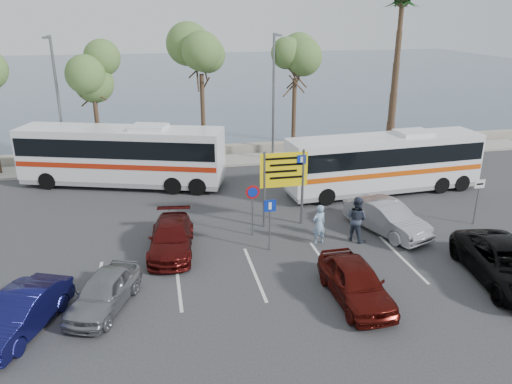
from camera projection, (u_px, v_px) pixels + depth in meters
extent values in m
plane|color=#2F2F31|center=(279.00, 258.00, 20.19)|extent=(120.00, 120.00, 0.00)
cube|color=#9C988E|center=(227.00, 161.00, 33.05)|extent=(44.00, 2.40, 0.15)
cube|color=gray|center=(223.00, 150.00, 34.81)|extent=(48.00, 0.80, 0.60)
plane|color=#42576A|center=(182.00, 77.00, 75.40)|extent=(140.00, 140.00, 0.00)
cylinder|color=#382619|center=(98.00, 128.00, 30.64)|extent=(0.28, 0.28, 5.04)
cylinder|color=#382619|center=(203.00, 119.00, 31.78)|extent=(0.28, 0.28, 5.60)
cylinder|color=#382619|center=(294.00, 118.00, 32.99)|extent=(0.28, 0.28, 5.18)
cylinder|color=#382619|center=(395.00, 78.00, 33.49)|extent=(0.48, 0.48, 10.00)
cylinder|color=slate|center=(59.00, 106.00, 29.38)|extent=(0.16, 0.16, 8.00)
cylinder|color=slate|center=(48.00, 36.00, 27.62)|extent=(0.12, 0.90, 0.12)
cube|color=slate|center=(47.00, 38.00, 27.17)|extent=(0.45, 0.25, 0.12)
cylinder|color=slate|center=(273.00, 98.00, 31.85)|extent=(0.16, 0.16, 8.00)
cylinder|color=slate|center=(276.00, 34.00, 30.08)|extent=(0.12, 0.90, 0.12)
cube|color=slate|center=(278.00, 35.00, 29.64)|extent=(0.45, 0.25, 0.12)
cylinder|color=slate|center=(264.00, 190.00, 22.54)|extent=(0.12, 0.12, 3.60)
cylinder|color=slate|center=(302.00, 187.00, 22.88)|extent=(0.12, 0.12, 3.60)
cube|color=yellow|center=(284.00, 170.00, 22.40)|extent=(2.20, 0.06, 1.60)
cube|color=#0C2699|center=(302.00, 160.00, 22.35)|extent=(0.42, 0.01, 0.42)
cylinder|color=slate|center=(253.00, 212.00, 21.91)|extent=(0.07, 0.07, 2.20)
cylinder|color=#B20C0C|center=(253.00, 192.00, 21.55)|extent=(0.60, 0.03, 0.60)
cylinder|color=slate|center=(270.00, 226.00, 20.51)|extent=(0.07, 0.07, 2.20)
cube|color=#0C2699|center=(270.00, 206.00, 20.18)|extent=(0.50, 0.03, 0.50)
cylinder|color=slate|center=(477.00, 202.00, 23.05)|extent=(0.07, 0.07, 2.20)
cube|color=white|center=(480.00, 184.00, 22.72)|extent=(0.50, 0.03, 0.40)
cube|color=silver|center=(121.00, 153.00, 27.96)|extent=(11.57, 5.81, 2.80)
cube|color=black|center=(120.00, 144.00, 27.79)|extent=(11.37, 5.78, 1.00)
cube|color=#A7230C|center=(122.00, 161.00, 28.11)|extent=(11.48, 5.81, 0.28)
cube|color=gray|center=(124.00, 177.00, 28.44)|extent=(11.46, 5.75, 0.52)
cube|color=silver|center=(119.00, 126.00, 27.44)|extent=(2.27, 2.03, 0.23)
cube|color=silver|center=(384.00, 160.00, 26.97)|extent=(10.87, 2.99, 2.64)
cube|color=black|center=(385.00, 152.00, 26.81)|extent=(10.66, 3.02, 0.94)
cube|color=#CB4A0B|center=(384.00, 168.00, 27.12)|extent=(10.76, 3.02, 0.27)
cube|color=gray|center=(382.00, 183.00, 27.42)|extent=(10.76, 2.96, 0.49)
cube|color=silver|center=(387.00, 134.00, 26.48)|extent=(1.88, 1.55, 0.21)
imported|color=gray|center=(104.00, 292.00, 16.61)|extent=(2.71, 3.92, 1.24)
imported|color=#0D0F41|center=(21.00, 313.00, 15.40)|extent=(2.76, 4.19, 1.30)
imported|color=#490D0C|center=(171.00, 238.00, 20.56)|extent=(2.21, 4.45, 1.24)
imported|color=#4E0F0B|center=(356.00, 282.00, 17.08)|extent=(1.71, 4.10, 1.39)
imported|color=black|center=(508.00, 264.00, 18.19)|extent=(3.17, 5.55, 1.46)
imported|color=#99999F|center=(386.00, 218.00, 22.34)|extent=(2.88, 4.56, 1.42)
imported|color=#809CBA|center=(319.00, 224.00, 21.18)|extent=(0.74, 0.59, 1.77)
imported|color=#2D3444|center=(356.00, 219.00, 21.47)|extent=(1.18, 1.23, 2.00)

